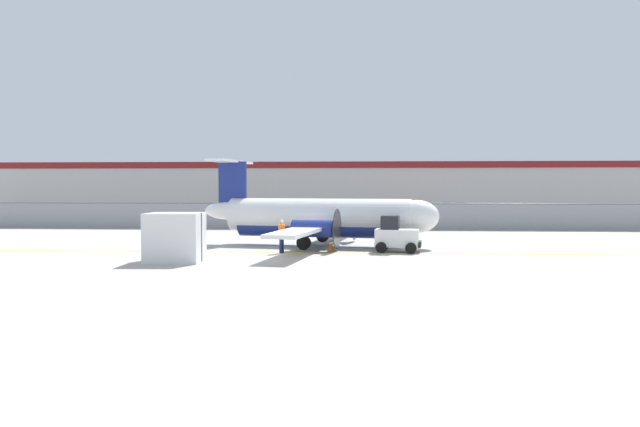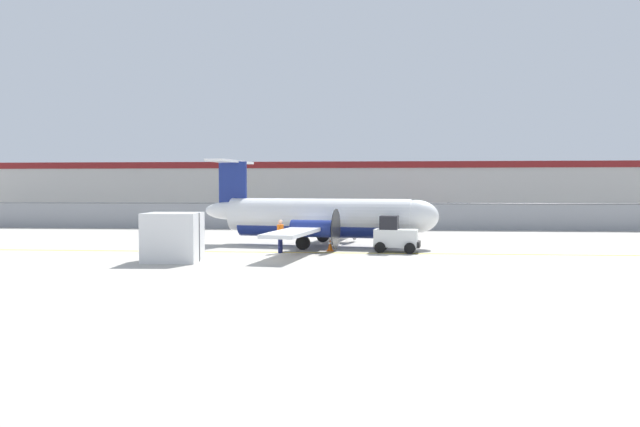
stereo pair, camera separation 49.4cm
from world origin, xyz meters
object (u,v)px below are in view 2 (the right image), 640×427
(cargo_container, at_px, (173,237))
(parked_car_4, at_px, (362,211))
(commuter_airplane, at_px, (323,218))
(parked_car_0, at_px, (193,211))
(parked_car_1, at_px, (240,209))
(parked_car_6, at_px, (460,210))
(baggage_tug, at_px, (395,236))
(traffic_cone_near_left, at_px, (330,245))
(traffic_cone_near_right, at_px, (303,238))
(parked_car_3, at_px, (318,213))
(ground_crew_worker, at_px, (280,234))
(parked_car_2, at_px, (289,210))
(parked_car_5, at_px, (415,210))

(cargo_container, bearing_deg, parked_car_4, 73.48)
(commuter_airplane, bearing_deg, parked_car_0, 131.00)
(commuter_airplane, distance_m, parked_car_4, 24.99)
(parked_car_1, distance_m, parked_car_4, 14.62)
(parked_car_0, relative_size, parked_car_6, 1.00)
(baggage_tug, distance_m, traffic_cone_near_left, 3.41)
(traffic_cone_near_right, bearing_deg, cargo_container, -120.54)
(cargo_container, distance_m, parked_car_3, 29.44)
(ground_crew_worker, distance_m, parked_car_6, 34.74)
(parked_car_0, bearing_deg, commuter_airplane, -59.79)
(commuter_airplane, height_order, traffic_cone_near_right, commuter_airplane)
(parked_car_1, bearing_deg, parked_car_2, -18.38)
(ground_crew_worker, bearing_deg, parked_car_6, 78.95)
(cargo_container, distance_m, traffic_cone_near_right, 9.83)
(cargo_container, relative_size, parked_car_0, 0.58)
(traffic_cone_near_left, bearing_deg, parked_car_5, 77.44)
(traffic_cone_near_right, bearing_deg, parked_car_4, 81.99)
(baggage_tug, bearing_deg, parked_car_2, 116.07)
(parked_car_5, distance_m, parked_car_6, 4.78)
(baggage_tug, distance_m, parked_car_5, 32.57)
(ground_crew_worker, distance_m, traffic_cone_near_right, 4.91)
(parked_car_3, height_order, parked_car_6, same)
(parked_car_0, relative_size, parked_car_5, 0.96)
(traffic_cone_near_left, height_order, parked_car_6, parked_car_6)
(traffic_cone_near_right, height_order, parked_car_1, parked_car_1)
(commuter_airplane, xyz_separation_m, parked_car_4, (2.06, 24.89, -0.71))
(parked_car_2, xyz_separation_m, parked_car_5, (13.55, 0.77, 0.00))
(parked_car_4, bearing_deg, commuter_airplane, -101.63)
(parked_car_1, bearing_deg, cargo_container, -85.78)
(ground_crew_worker, bearing_deg, parked_car_3, 103.53)
(baggage_tug, distance_m, parked_car_6, 31.99)
(traffic_cone_near_right, xyz_separation_m, parked_car_6, (13.55, 26.88, 0.58))
(parked_car_3, bearing_deg, cargo_container, 84.18)
(commuter_airplane, height_order, cargo_container, commuter_airplane)
(ground_crew_worker, distance_m, parked_car_1, 35.24)
(ground_crew_worker, height_order, parked_car_0, same)
(traffic_cone_near_right, height_order, parked_car_6, parked_car_6)
(traffic_cone_near_left, bearing_deg, ground_crew_worker, -157.02)
(parked_car_2, bearing_deg, cargo_container, -91.86)
(parked_car_6, bearing_deg, parked_car_1, 173.88)
(commuter_airplane, distance_m, traffic_cone_near_right, 2.18)
(parked_car_0, bearing_deg, traffic_cone_near_left, -61.28)
(ground_crew_worker, bearing_deg, parked_car_1, 118.89)
(parked_car_0, height_order, parked_car_3, same)
(parked_car_0, xyz_separation_m, parked_car_6, (27.58, 2.81, 0.00))
(parked_car_0, height_order, parked_car_5, same)
(baggage_tug, height_order, parked_car_4, baggage_tug)
(parked_car_4, bearing_deg, traffic_cone_near_left, -99.99)
(cargo_container, xyz_separation_m, parked_car_4, (8.31, 32.12, -0.21))
(parked_car_1, xyz_separation_m, parked_car_4, (13.59, -5.39, 0.00))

